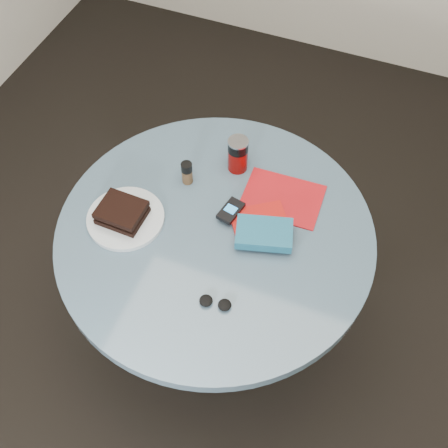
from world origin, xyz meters
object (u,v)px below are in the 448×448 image
at_px(mp3_player, 231,211).
at_px(magazine, 282,198).
at_px(headphones, 215,303).
at_px(sandwich, 122,212).
at_px(novel, 264,233).
at_px(pepper_grinder, 187,173).
at_px(table, 216,258).
at_px(soda_can, 238,155).
at_px(red_book, 259,220).
at_px(plate, 126,218).

bearing_deg(mp3_player, magazine, 44.12).
relative_size(mp3_player, headphones, 1.03).
height_order(sandwich, headphones, sandwich).
xyz_separation_m(novel, headphones, (-0.05, -0.26, -0.02)).
relative_size(sandwich, novel, 0.83).
bearing_deg(pepper_grinder, table, -43.29).
height_order(soda_can, red_book, soda_can).
height_order(plate, red_book, red_book).
bearing_deg(headphones, pepper_grinder, 123.55).
height_order(magazine, novel, novel).
height_order(pepper_grinder, headphones, pepper_grinder).
xyz_separation_m(table, red_book, (0.12, 0.08, 0.18)).
bearing_deg(plate, table, 13.42).
distance_m(table, plate, 0.33).
bearing_deg(soda_can, plate, -126.71).
height_order(sandwich, pepper_grinder, pepper_grinder).
xyz_separation_m(soda_can, red_book, (0.14, -0.19, -0.05)).
bearing_deg(magazine, mp3_player, -138.26).
relative_size(table, magazine, 3.95).
distance_m(plate, soda_can, 0.42).
distance_m(plate, red_book, 0.42).
xyz_separation_m(soda_can, mp3_player, (0.05, -0.20, -0.04)).
distance_m(novel, headphones, 0.27).
xyz_separation_m(table, plate, (-0.28, -0.07, 0.17)).
relative_size(plate, soda_can, 1.91).
bearing_deg(red_book, novel, -92.53).
bearing_deg(pepper_grinder, headphones, -56.45).
relative_size(sandwich, red_book, 0.83).
bearing_deg(table, sandwich, -166.22).
bearing_deg(novel, table, 172.40).
relative_size(sandwich, mp3_player, 1.40).
bearing_deg(headphones, plate, 155.37).
height_order(magazine, headphones, headphones).
xyz_separation_m(plate, mp3_player, (0.30, 0.14, 0.02)).
xyz_separation_m(plate, magazine, (0.43, 0.26, -0.01)).
bearing_deg(sandwich, table, 13.78).
bearing_deg(magazine, novel, -93.34).
distance_m(magazine, novel, 0.18).
height_order(soda_can, novel, soda_can).
relative_size(magazine, mp3_player, 2.51).
distance_m(table, soda_can, 0.35).
xyz_separation_m(pepper_grinder, novel, (0.31, -0.13, -0.01)).
relative_size(novel, mp3_player, 1.69).
relative_size(table, soda_can, 7.83).
relative_size(table, sandwich, 7.06).
distance_m(mp3_player, headphones, 0.32).
bearing_deg(table, pepper_grinder, 136.71).
bearing_deg(pepper_grinder, plate, -118.43).
bearing_deg(table, red_book, 34.30).
bearing_deg(table, plate, -166.58).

